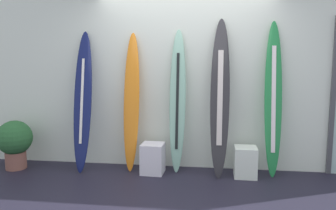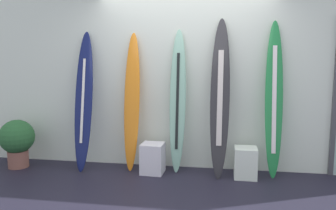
# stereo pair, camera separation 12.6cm
# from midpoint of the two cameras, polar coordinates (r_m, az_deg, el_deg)

# --- Properties ---
(ground) EXTENTS (8.00, 8.00, 0.04)m
(ground) POSITION_cam_midpoint_polar(r_m,az_deg,el_deg) (3.74, 1.99, -17.15)
(ground) COLOR black
(wall_back) EXTENTS (7.20, 0.20, 2.80)m
(wall_back) POSITION_cam_midpoint_polar(r_m,az_deg,el_deg) (4.70, 4.03, 5.74)
(wall_back) COLOR silver
(wall_back) RESTS_ON ground
(surfboard_navy) EXTENTS (0.29, 0.51, 2.02)m
(surfboard_navy) POSITION_cam_midpoint_polar(r_m,az_deg,el_deg) (4.72, -14.25, 0.63)
(surfboard_navy) COLOR #121B4F
(surfboard_navy) RESTS_ON ground
(surfboard_sunset) EXTENTS (0.24, 0.35, 1.99)m
(surfboard_sunset) POSITION_cam_midpoint_polar(r_m,az_deg,el_deg) (4.57, -5.76, 0.58)
(surfboard_sunset) COLOR orange
(surfboard_sunset) RESTS_ON ground
(surfboard_seafoam) EXTENTS (0.24, 0.31, 2.03)m
(surfboard_seafoam) POSITION_cam_midpoint_polar(r_m,az_deg,el_deg) (4.48, 2.56, 0.51)
(surfboard_seafoam) COLOR #8CC0A8
(surfboard_seafoam) RESTS_ON ground
(surfboard_charcoal) EXTENTS (0.28, 0.46, 2.17)m
(surfboard_charcoal) POSITION_cam_midpoint_polar(r_m,az_deg,el_deg) (4.35, 10.19, 1.32)
(surfboard_charcoal) COLOR #2C2A2E
(surfboard_charcoal) RESTS_ON ground
(surfboard_emerald) EXTENTS (0.25, 0.32, 2.12)m
(surfboard_emerald) POSITION_cam_midpoint_polar(r_m,az_deg,el_deg) (4.50, 19.35, 0.70)
(surfboard_emerald) COLOR #238241
(surfboard_emerald) RESTS_ON ground
(display_block_left) EXTENTS (0.32, 0.32, 0.43)m
(display_block_left) POSITION_cam_midpoint_polar(r_m,az_deg,el_deg) (4.53, -1.97, -9.58)
(display_block_left) COLOR white
(display_block_left) RESTS_ON ground
(display_block_center) EXTENTS (0.30, 0.30, 0.42)m
(display_block_center) POSITION_cam_midpoint_polar(r_m,az_deg,el_deg) (4.49, 14.60, -10.03)
(display_block_center) COLOR white
(display_block_center) RESTS_ON ground
(potted_plant) EXTENTS (0.50, 0.50, 0.72)m
(potted_plant) POSITION_cam_midpoint_polar(r_m,az_deg,el_deg) (5.19, -24.96, -5.73)
(potted_plant) COLOR #885448
(potted_plant) RESTS_ON ground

